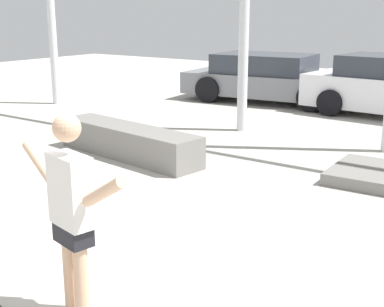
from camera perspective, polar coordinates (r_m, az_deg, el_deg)
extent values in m
plane|color=#B2ADA3|center=(5.73, -11.45, -9.70)|extent=(36.00, 36.00, 0.00)
cylinder|color=#DBAD89|center=(4.47, -12.85, -11.72)|extent=(0.12, 0.12, 0.77)
cylinder|color=#DBAD89|center=(4.34, -11.75, -12.49)|extent=(0.12, 0.12, 0.77)
cube|color=black|center=(4.27, -12.55, -8.26)|extent=(0.36, 0.25, 0.17)
cube|color=silver|center=(4.15, -12.82, -3.88)|extent=(0.42, 0.27, 0.56)
sphere|color=#DBAD89|center=(4.02, -13.22, 2.67)|extent=(0.21, 0.21, 0.21)
cylinder|color=#DBAD89|center=(4.50, -15.82, -1.14)|extent=(0.50, 0.19, 0.33)
cylinder|color=#DBAD89|center=(3.74, -9.40, -4.08)|extent=(0.50, 0.19, 0.33)
cube|color=slate|center=(8.93, -6.80, 1.27)|extent=(2.94, 1.03, 0.51)
cube|color=slate|center=(14.37, 8.33, 7.32)|extent=(4.63, 2.24, 0.56)
cube|color=#2D333D|center=(14.38, 7.74, 9.49)|extent=(2.61, 1.90, 0.50)
cylinder|color=black|center=(14.80, 14.61, 6.71)|extent=(0.69, 0.29, 0.68)
cylinder|color=black|center=(13.12, 12.57, 5.81)|extent=(0.69, 0.29, 0.68)
cylinder|color=black|center=(15.73, 4.75, 7.61)|extent=(0.69, 0.29, 0.68)
cylinder|color=black|center=(14.16, 1.73, 6.83)|extent=(0.69, 0.29, 0.68)
cylinder|color=black|center=(14.22, 17.30, 6.06)|extent=(0.62, 0.26, 0.61)
cylinder|color=black|center=(12.75, 14.55, 5.27)|extent=(0.62, 0.26, 0.61)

